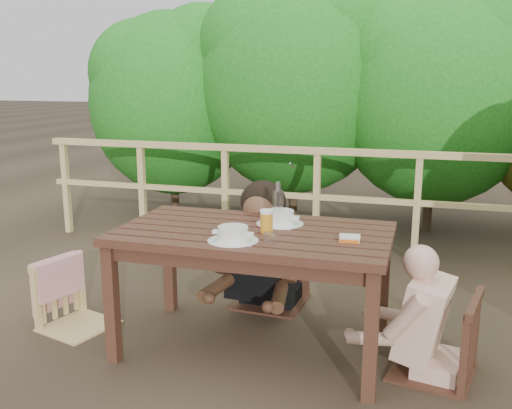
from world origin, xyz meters
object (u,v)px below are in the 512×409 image
(bottle, at_px, (278,204))
(tumbler, at_px, (270,239))
(table, at_px, (254,291))
(chair_left, at_px, (75,267))
(diner_right, at_px, (445,272))
(chair_right, at_px, (437,297))
(soup_near, at_px, (233,235))
(woman, at_px, (272,208))
(soup_far, at_px, (280,218))
(butter_tub, at_px, (350,240))
(beer_glass, at_px, (267,222))
(chair_far, at_px, (271,238))

(bottle, bearing_deg, tumbler, -81.31)
(table, height_order, chair_left, chair_left)
(chair_left, distance_m, diner_right, 2.31)
(chair_left, xyz_separation_m, chair_right, (2.27, 0.05, 0.03))
(diner_right, relative_size, soup_near, 4.27)
(woman, relative_size, soup_far, 4.94)
(chair_right, relative_size, butter_tub, 8.03)
(table, height_order, butter_tub, butter_tub)
(chair_left, height_order, bottle, bottle)
(table, distance_m, chair_left, 1.21)
(beer_glass, bearing_deg, chair_left, -178.81)
(woman, bearing_deg, table, 100.54)
(soup_near, xyz_separation_m, soup_far, (0.16, 0.43, 0.00))
(beer_glass, bearing_deg, woman, 103.12)
(woman, xyz_separation_m, bottle, (0.19, -0.55, 0.16))
(bottle, bearing_deg, soup_far, 2.17)
(woman, bearing_deg, chair_far, 93.51)
(chair_far, xyz_separation_m, soup_far, (0.20, -0.53, 0.29))
(chair_left, xyz_separation_m, woman, (1.12, 0.79, 0.29))
(soup_far, relative_size, beer_glass, 1.97)
(chair_far, distance_m, woman, 0.22)
(table, relative_size, diner_right, 1.32)
(chair_right, height_order, beer_glass, chair_right)
(woman, height_order, diner_right, woman)
(table, height_order, beer_glass, beer_glass)
(soup_near, bearing_deg, diner_right, 12.17)
(chair_right, bearing_deg, butter_tub, -69.16)
(woman, relative_size, bottle, 5.23)
(chair_right, distance_m, tumbler, 0.98)
(soup_near, relative_size, butter_tub, 2.49)
(diner_right, relative_size, beer_glass, 8.19)
(soup_far, relative_size, tumbler, 3.88)
(chair_far, distance_m, soup_far, 0.64)
(beer_glass, xyz_separation_m, tumbler, (0.08, -0.21, -0.04))
(chair_right, height_order, soup_near, chair_right)
(soup_near, distance_m, tumbler, 0.21)
(chair_right, xyz_separation_m, diner_right, (0.03, 0.00, 0.15))
(woman, distance_m, tumbler, 1.01)
(diner_right, xyz_separation_m, butter_tub, (-0.51, -0.08, 0.16))
(soup_near, bearing_deg, butter_tub, 14.91)
(soup_far, xyz_separation_m, beer_glass, (-0.02, -0.22, 0.03))
(chair_left, height_order, woman, woman)
(soup_far, bearing_deg, chair_far, 110.93)
(woman, bearing_deg, butter_tub, 132.76)
(chair_right, bearing_deg, table, -78.57)
(chair_far, xyz_separation_m, butter_tub, (0.67, -0.80, 0.26))
(chair_right, bearing_deg, diner_right, 101.54)
(chair_left, relative_size, soup_near, 3.00)
(bottle, relative_size, tumbler, 3.66)
(chair_right, height_order, woman, woman)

